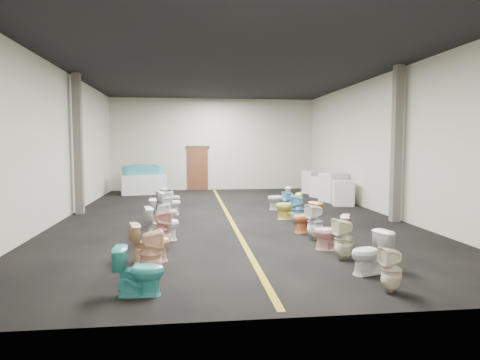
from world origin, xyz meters
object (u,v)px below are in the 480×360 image
(toilet_right_6, at_px, (298,210))
(toilet_right_8, at_px, (289,203))
(toilet_left_0, at_px, (139,271))
(toilet_left_8, at_px, (169,203))
(toilet_left_6, at_px, (163,212))
(toilet_right_9, at_px, (279,198))
(toilet_left_1, at_px, (151,254))
(toilet_right_7, at_px, (289,206))
(toilet_right_4, at_px, (315,222))
(appliance_crate_c, at_px, (322,187))
(appliance_crate_d, at_px, (313,182))
(toilet_left_10, at_px, (171,198))
(toilet_left_2, at_px, (150,242))
(appliance_crate_a, at_px, (343,193))
(bathtub, at_px, (143,170))
(toilet_left_5, at_px, (163,218))
(display_table, at_px, (144,184))
(appliance_crate_b, at_px, (333,187))
(toilet_right_2, at_px, (344,239))
(toilet_left_9, at_px, (169,201))
(toilet_right_0, at_px, (391,270))
(toilet_right_3, at_px, (331,232))
(toilet_right_1, at_px, (370,253))
(toilet_left_3, at_px, (162,230))
(toilet_left_4, at_px, (162,224))
(toilet_right_5, at_px, (306,217))
(toilet_left_7, at_px, (166,208))

(toilet_right_6, relative_size, toilet_right_8, 1.12)
(toilet_left_0, bearing_deg, toilet_left_8, 1.12)
(toilet_left_6, xyz_separation_m, toilet_right_9, (3.78, 2.50, 0.02))
(toilet_left_1, distance_m, toilet_right_7, 6.38)
(toilet_left_1, distance_m, toilet_right_4, 4.39)
(appliance_crate_c, relative_size, toilet_right_4, 1.05)
(appliance_crate_d, xyz_separation_m, toilet_left_10, (-6.27, -3.56, -0.17))
(toilet_left_2, height_order, toilet_left_10, toilet_left_2)
(appliance_crate_a, distance_m, toilet_right_6, 4.38)
(appliance_crate_a, relative_size, appliance_crate_d, 0.88)
(bathtub, xyz_separation_m, toilet_right_4, (5.00, -10.03, -0.65))
(toilet_right_9, bearing_deg, toilet_left_5, -33.03)
(display_table, distance_m, toilet_right_8, 8.28)
(appliance_crate_b, xyz_separation_m, toilet_left_8, (-6.26, -2.53, -0.18))
(appliance_crate_a, xyz_separation_m, toilet_right_6, (-2.61, -3.52, -0.04))
(toilet_left_0, relative_size, toilet_right_2, 0.92)
(appliance_crate_c, xyz_separation_m, toilet_left_8, (-6.26, -3.94, -0.06))
(toilet_left_9, bearing_deg, toilet_left_8, -174.91)
(display_table, relative_size, toilet_left_8, 2.55)
(toilet_right_0, relative_size, toilet_right_3, 0.90)
(appliance_crate_a, bearing_deg, toilet_right_6, -126.61)
(toilet_right_1, bearing_deg, toilet_left_3, -137.80)
(toilet_left_0, bearing_deg, toilet_left_9, 1.63)
(toilet_right_7, bearing_deg, appliance_crate_b, 166.75)
(bathtub, bearing_deg, toilet_left_4, -86.41)
(bathtub, relative_size, toilet_right_5, 2.41)
(toilet_right_0, relative_size, toilet_right_7, 0.85)
(display_table, bearing_deg, toilet_left_6, -80.31)
(toilet_right_4, bearing_deg, appliance_crate_c, 149.78)
(appliance_crate_a, bearing_deg, toilet_left_6, -152.59)
(toilet_left_6, bearing_deg, toilet_right_6, -92.69)
(bathtub, height_order, toilet_left_8, bathtub)
(toilet_right_5, bearing_deg, appliance_crate_c, 138.11)
(bathtub, bearing_deg, toilet_right_4, -68.23)
(toilet_left_1, relative_size, toilet_right_1, 1.10)
(display_table, bearing_deg, toilet_left_0, -84.36)
(appliance_crate_a, bearing_deg, toilet_right_2, -110.18)
(toilet_left_6, height_order, toilet_right_1, toilet_left_6)
(toilet_left_4, xyz_separation_m, toilet_right_9, (3.71, 4.31, 0.00))
(toilet_left_3, xyz_separation_m, toilet_left_9, (-0.12, 5.40, -0.09))
(toilet_right_6, distance_m, toilet_right_7, 0.85)
(appliance_crate_b, relative_size, toilet_left_7, 1.55)
(toilet_left_7, bearing_deg, toilet_right_2, -149.63)
(toilet_right_5, distance_m, toilet_right_7, 1.87)
(toilet_left_0, bearing_deg, toilet_left_6, 1.59)
(bathtub, xyz_separation_m, toilet_left_5, (1.40, -8.90, -0.68))
(toilet_left_2, relative_size, toilet_right_7, 0.94)
(appliance_crate_a, bearing_deg, toilet_left_1, -128.29)
(toilet_right_3, relative_size, toilet_right_5, 1.00)
(bathtub, distance_m, toilet_right_6, 9.61)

